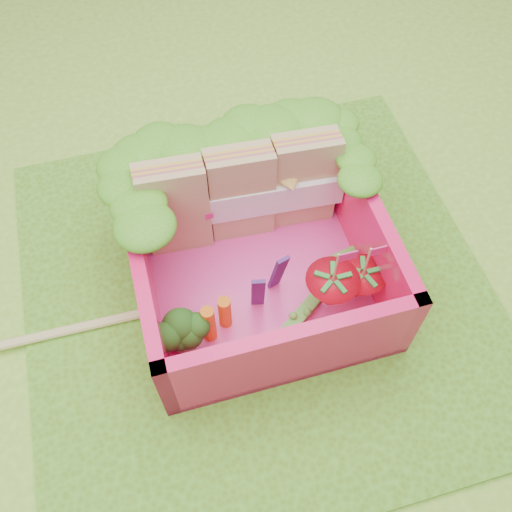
{
  "coord_description": "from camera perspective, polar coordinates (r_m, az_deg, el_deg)",
  "views": [
    {
      "loc": [
        -0.44,
        -1.54,
        2.88
      ],
      "look_at": [
        0.01,
        0.06,
        0.28
      ],
      "focal_mm": 40.0,
      "sensor_mm": 36.0,
      "label": 1
    }
  ],
  "objects": [
    {
      "name": "carrot_sticks",
      "position": [
        2.98,
        -3.98,
        -6.27
      ],
      "size": [
        0.17,
        0.13,
        0.29
      ],
      "color": "orange",
      "rests_on": "bento_floor"
    },
    {
      "name": "broccoli",
      "position": [
        2.92,
        -7.45,
        -7.29
      ],
      "size": [
        0.33,
        0.33,
        0.26
      ],
      "color": "#6AA952",
      "rests_on": "bento_floor"
    },
    {
      "name": "bento_floor",
      "position": [
        3.28,
        0.13,
        -2.08
      ],
      "size": [
        1.3,
        1.3,
        0.05
      ],
      "primitive_type": "cube",
      "color": "#F13D9B",
      "rests_on": "placemat"
    },
    {
      "name": "ground",
      "position": [
        3.3,
        0.14,
        -3.48
      ],
      "size": [
        14.0,
        14.0,
        0.0
      ],
      "primitive_type": "plane",
      "color": "#6EB533",
      "rests_on": "ground"
    },
    {
      "name": "snap_peas",
      "position": [
        3.21,
        6.61,
        -3.06
      ],
      "size": [
        0.67,
        0.48,
        0.05
      ],
      "color": "#54AE36",
      "rests_on": "bento_floor"
    },
    {
      "name": "strawberry_left",
      "position": [
        3.06,
        7.42,
        -3.64
      ],
      "size": [
        0.28,
        0.28,
        0.52
      ],
      "color": "red",
      "rests_on": "bento_floor"
    },
    {
      "name": "placemat",
      "position": [
        3.28,
        0.14,
        -3.35
      ],
      "size": [
        2.6,
        2.6,
        0.03
      ],
      "primitive_type": "cube",
      "color": "#5C8C1F",
      "rests_on": "ground"
    },
    {
      "name": "sandwich_stack",
      "position": [
        3.19,
        -1.48,
        6.26
      ],
      "size": [
        1.17,
        0.25,
        0.64
      ],
      "color": "tan",
      "rests_on": "bento_floor"
    },
    {
      "name": "bento_box",
      "position": [
        3.07,
        0.14,
        0.28
      ],
      "size": [
        1.3,
        1.3,
        0.55
      ],
      "color": "#FF155B",
      "rests_on": "placemat"
    },
    {
      "name": "strawberry_right",
      "position": [
        3.12,
        10.33,
        -2.88
      ],
      "size": [
        0.25,
        0.25,
        0.49
      ],
      "color": "red",
      "rests_on": "bento_floor"
    },
    {
      "name": "chopsticks",
      "position": [
        3.26,
        -15.02,
        -6.4
      ],
      "size": [
        2.24,
        0.09,
        0.04
      ],
      "color": "#E2CC7C",
      "rests_on": "placemat"
    },
    {
      "name": "purple_wedges",
      "position": [
        3.01,
        1.23,
        -2.67
      ],
      "size": [
        0.21,
        0.13,
        0.38
      ],
      "color": "#3D1957",
      "rests_on": "bento_floor"
    },
    {
      "name": "lettuce_ruffle",
      "position": [
        3.09,
        -2.27,
        10.79
      ],
      "size": [
        1.43,
        0.77,
        0.11
      ],
      "color": "#35921A",
      "rests_on": "bento_box"
    }
  ]
}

